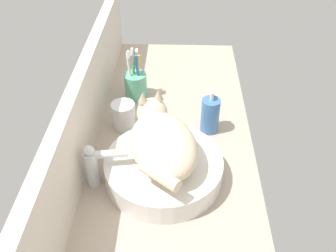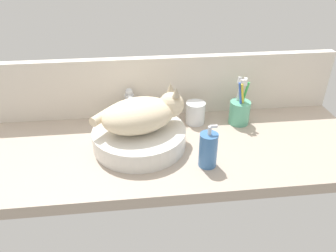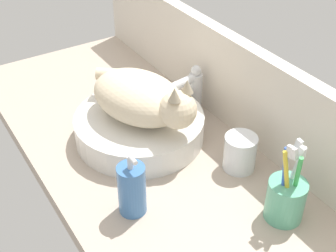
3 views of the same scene
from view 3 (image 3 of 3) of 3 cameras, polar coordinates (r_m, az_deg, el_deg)
The scene contains 8 objects.
ground_plane at distance 112.06cm, azimuth -0.75°, elevation -5.30°, with size 136.60×52.28×4.00cm, color #B2A08E.
backsplash_panel at distance 115.84cm, azimuth 9.53°, elevation 4.22°, with size 136.60×3.60×23.80cm, color silver.
sink_basin at distance 116.88cm, azimuth -3.48°, elevation -0.07°, with size 32.21×32.21×6.55cm, color silver.
cat at distance 111.06cm, azimuth -3.10°, elevation 3.45°, with size 31.61×23.88×14.00cm.
faucet at distance 124.41cm, azimuth 3.00°, elevation 4.63°, with size 4.39×11.85×13.60cm.
soap_dispenser at distance 95.86cm, azimuth -4.43°, elevation -7.67°, with size 5.81×5.81×14.89cm.
toothbrush_cup at distance 97.77cm, azimuth 14.17°, elevation -8.51°, with size 7.86×7.86×18.72cm.
water_glass at distance 108.57cm, azimuth 8.73°, elevation -3.45°, with size 7.54×7.54×8.57cm.
Camera 3 is at (72.00, -43.75, 71.89)cm, focal length 50.00 mm.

